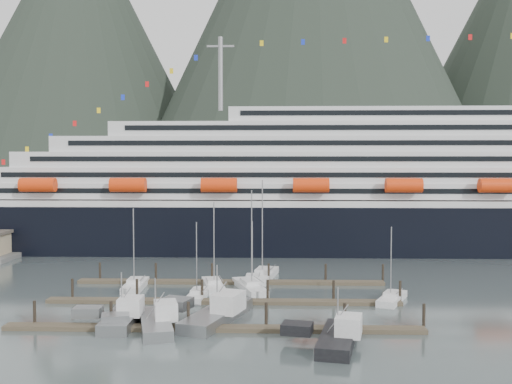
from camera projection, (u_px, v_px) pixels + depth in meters
ground at (260, 309)px, 77.77m from camera, size 1600.00×1600.00×0.00m
mountains at (322, 29)px, 654.96m from camera, size 870.00×440.00×420.00m
cruise_ship at (403, 194)px, 131.02m from camera, size 210.00×30.40×50.30m
dock_near at (214, 328)px, 67.99m from camera, size 48.18×2.28×3.20m
dock_mid at (224, 301)px, 80.96m from camera, size 48.18×2.28×3.20m
dock_far at (231, 282)px, 93.94m from camera, size 48.18×2.28×3.20m
sailboat_a at (135, 286)px, 90.20m from camera, size 3.00×9.28×12.67m
sailboat_b at (213, 286)px, 90.26m from camera, size 4.67×10.15×13.60m
sailboat_c at (198, 296)px, 83.75m from camera, size 2.79×8.48×11.19m
sailboat_d at (250, 287)px, 89.15m from camera, size 5.96×11.42×15.43m
sailboat_f at (253, 282)px, 93.37m from camera, size 2.73×8.80×10.40m
sailboat_g at (264, 276)px, 97.70m from camera, size 4.99×12.32×16.75m
sailboat_h at (392, 299)px, 81.67m from camera, size 5.60×8.61×10.80m
trawler_a at (154, 322)px, 68.56m from camera, size 9.19×12.18×6.42m
trawler_b at (121, 317)px, 70.28m from camera, size 8.09×10.62×6.82m
trawler_c at (216, 313)px, 72.02m from camera, size 11.49×15.04×7.47m
trawler_d at (336, 337)px, 62.51m from camera, size 8.82×11.75×6.71m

